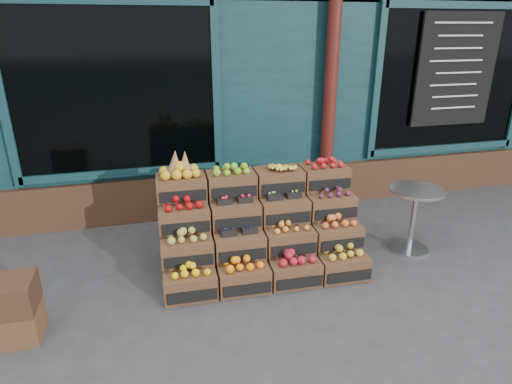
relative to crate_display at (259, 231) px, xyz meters
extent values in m
plane|color=#373739|center=(0.18, -0.64, -0.41)|extent=(60.00, 60.00, 0.00)
cube|color=#0F2F35|center=(0.18, 4.56, 1.99)|extent=(12.00, 6.00, 4.80)
cube|color=#0F2F35|center=(0.18, 1.61, 1.09)|extent=(12.00, 0.12, 3.00)
cube|color=#3C2518|center=(0.18, 1.54, -0.11)|extent=(12.00, 0.18, 0.60)
cube|color=black|center=(-1.42, 1.54, 1.34)|extent=(2.40, 0.06, 2.00)
cube|color=black|center=(3.38, 1.54, 1.34)|extent=(2.40, 0.06, 2.00)
cylinder|color=#491510|center=(1.38, 1.41, 1.19)|extent=(0.18, 0.18, 3.20)
cube|color=black|center=(3.38, 1.46, 1.49)|extent=(1.30, 0.04, 1.60)
cube|color=#50331F|center=(-0.81, -0.40, -0.28)|extent=(0.53, 0.38, 0.26)
cube|color=black|center=(-0.82, -0.59, -0.31)|extent=(0.47, 0.03, 0.12)
cube|color=#E3B10A|center=(-0.81, -0.40, -0.11)|extent=(0.42, 0.29, 0.08)
cube|color=#50331F|center=(-0.28, -0.42, -0.28)|extent=(0.53, 0.38, 0.26)
cube|color=black|center=(-0.28, -0.61, -0.31)|extent=(0.47, 0.03, 0.12)
cube|color=orange|center=(-0.28, -0.42, -0.11)|extent=(0.42, 0.29, 0.09)
cube|color=#50331F|center=(0.26, -0.44, -0.28)|extent=(0.53, 0.38, 0.26)
cube|color=black|center=(0.25, -0.63, -0.31)|extent=(0.47, 0.03, 0.12)
cube|color=maroon|center=(0.26, -0.44, -0.10)|extent=(0.42, 0.29, 0.10)
cube|color=#50331F|center=(0.79, -0.46, -0.28)|extent=(0.53, 0.38, 0.26)
cube|color=black|center=(0.79, -0.65, -0.31)|extent=(0.47, 0.03, 0.12)
cube|color=gold|center=(0.79, -0.46, -0.11)|extent=(0.42, 0.29, 0.09)
cube|color=#50331F|center=(-0.80, -0.18, -0.02)|extent=(0.53, 0.38, 0.26)
cube|color=black|center=(-0.81, -0.37, -0.05)|extent=(0.47, 0.03, 0.12)
cube|color=#9E8F38|center=(-0.80, -0.18, 0.15)|extent=(0.42, 0.29, 0.09)
cube|color=#50331F|center=(-0.27, -0.20, -0.02)|extent=(0.53, 0.38, 0.26)
cube|color=black|center=(-0.27, -0.39, -0.05)|extent=(0.47, 0.03, 0.12)
cube|color=#151638|center=(-0.27, -0.20, 0.12)|extent=(0.42, 0.29, 0.03)
cube|color=#50331F|center=(0.27, -0.22, -0.02)|extent=(0.53, 0.38, 0.26)
cube|color=black|center=(0.26, -0.41, -0.05)|extent=(0.47, 0.03, 0.12)
cube|color=orange|center=(0.27, -0.22, 0.14)|extent=(0.42, 0.29, 0.07)
cube|color=#50331F|center=(0.80, -0.24, -0.02)|extent=(0.53, 0.38, 0.26)
cube|color=black|center=(0.79, -0.43, -0.05)|extent=(0.47, 0.03, 0.12)
cube|color=#D05A25|center=(0.80, -0.24, 0.15)|extent=(0.42, 0.29, 0.08)
cube|color=#50331F|center=(-0.79, 0.04, 0.23)|extent=(0.53, 0.38, 0.26)
cube|color=black|center=(-0.80, -0.15, 0.21)|extent=(0.47, 0.03, 0.12)
cube|color=#9B060A|center=(-0.79, 0.04, 0.41)|extent=(0.42, 0.29, 0.09)
cube|color=#50331F|center=(-0.26, 0.02, 0.23)|extent=(0.53, 0.38, 0.26)
cube|color=black|center=(-0.27, -0.17, 0.21)|extent=(0.47, 0.03, 0.12)
cube|color=red|center=(-0.26, 0.02, 0.38)|extent=(0.42, 0.29, 0.03)
cube|color=#50331F|center=(0.28, 0.00, 0.23)|extent=(0.53, 0.38, 0.26)
cube|color=black|center=(0.27, -0.19, 0.21)|extent=(0.47, 0.03, 0.12)
cube|color=#82B44E|center=(0.28, 0.00, 0.38)|extent=(0.42, 0.29, 0.03)
cube|color=#50331F|center=(0.81, -0.02, 0.23)|extent=(0.53, 0.38, 0.26)
cube|color=black|center=(0.80, -0.21, 0.21)|extent=(0.47, 0.03, 0.12)
cube|color=#4C1C33|center=(0.81, -0.02, 0.39)|extent=(0.42, 0.29, 0.07)
cube|color=#50331F|center=(-0.78, 0.25, 0.49)|extent=(0.53, 0.38, 0.26)
cube|color=black|center=(-0.79, 0.06, 0.46)|extent=(0.47, 0.03, 0.12)
cube|color=gold|center=(-0.78, 0.25, 0.68)|extent=(0.42, 0.29, 0.12)
cube|color=#50331F|center=(-0.25, 0.23, 0.49)|extent=(0.53, 0.38, 0.26)
cube|color=black|center=(-0.26, 0.04, 0.46)|extent=(0.47, 0.03, 0.12)
cube|color=#6CA81D|center=(-0.25, 0.23, 0.66)|extent=(0.42, 0.29, 0.09)
cube|color=#50331F|center=(0.28, 0.21, 0.49)|extent=(0.53, 0.38, 0.26)
cube|color=black|center=(0.28, 0.02, 0.46)|extent=(0.47, 0.03, 0.12)
cube|color=yellow|center=(0.28, 0.21, 0.66)|extent=(0.42, 0.29, 0.08)
cube|color=#50331F|center=(0.82, 0.19, 0.49)|extent=(0.53, 0.38, 0.26)
cube|color=black|center=(0.81, 0.00, 0.46)|extent=(0.47, 0.03, 0.12)
cube|color=#AF141A|center=(0.82, 0.19, 0.66)|extent=(0.42, 0.29, 0.08)
cube|color=#3C2518|center=(0.00, -0.21, -0.28)|extent=(2.13, 0.44, 0.26)
cube|color=#3C2518|center=(0.01, 0.01, -0.15)|extent=(2.13, 0.44, 0.52)
cube|color=#3C2518|center=(0.02, 0.22, -0.02)|extent=(2.13, 0.44, 0.77)
cone|color=olive|center=(-0.83, 0.25, 0.77)|extent=(0.18, 0.18, 0.30)
cone|color=olive|center=(-0.73, 0.29, 0.75)|extent=(0.16, 0.16, 0.26)
cube|color=#50331F|center=(-2.39, -0.64, -0.27)|extent=(0.56, 0.39, 0.28)
cylinder|color=silver|center=(1.83, -0.14, -0.40)|extent=(0.45, 0.45, 0.03)
cylinder|color=silver|center=(1.83, -0.14, -0.03)|extent=(0.06, 0.06, 0.74)
cylinder|color=silver|center=(1.83, -0.14, 0.35)|extent=(0.62, 0.62, 0.03)
imported|color=#1B5E22|center=(-1.83, 2.06, 0.51)|extent=(0.73, 0.53, 1.85)
camera|label=1|loc=(-1.10, -4.05, 2.09)|focal=30.00mm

